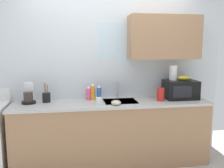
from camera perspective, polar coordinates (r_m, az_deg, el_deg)
The scene contains 14 objects.
kitchen_wall_assembly at distance 3.69m, azimuth 1.50°, elevation 3.94°, with size 3.49×0.42×2.50m.
counter_unit at distance 3.56m, azimuth 0.03°, elevation -11.09°, with size 2.72×0.63×0.90m.
sink_faucet at distance 3.66m, azimuth 1.28°, elevation -1.41°, with size 0.03×0.03×0.24m, color #B2B5BA.
microwave at distance 3.75m, azimuth 15.56°, elevation -1.23°, with size 0.46×0.35×0.27m.
banana_bunch at distance 3.74m, azimuth 16.36°, elevation 1.36°, with size 0.20×0.11×0.07m, color gold.
paper_towel_roll at distance 3.72m, azimuth 13.99°, elevation 2.57°, with size 0.11×0.11×0.22m, color white.
coffee_maker at distance 3.52m, azimuth -18.72°, elevation -2.52°, with size 0.19×0.21×0.28m.
dish_soap_bottle_blue at distance 3.58m, azimuth -3.01°, elevation -1.99°, with size 0.07×0.07×0.21m.
dish_soap_bottle_orange at distance 3.53m, azimuth -4.46°, elevation -1.88°, with size 0.06×0.06×0.24m.
dish_soap_bottle_pink at distance 3.55m, azimuth -5.44°, elevation -2.14°, with size 0.07×0.07×0.21m.
cereal_canister at distance 3.54m, azimuth 11.19°, elevation -2.39°, with size 0.10×0.10×0.18m, color red.
mug_white at distance 3.26m, azimuth -3.05°, elevation -3.98°, with size 0.08×0.08×0.10m, color white.
utensil_crock at distance 3.51m, azimuth -14.95°, elevation -2.97°, with size 0.11×0.11×0.28m.
small_bowl at distance 3.23m, azimuth 0.95°, elevation -4.34°, with size 0.13×0.13×0.07m, color beige.
Camera 1 is at (-0.53, -3.30, 1.68)m, focal length 39.49 mm.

